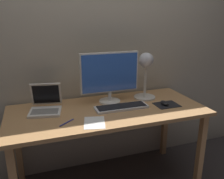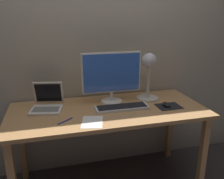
% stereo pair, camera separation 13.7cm
% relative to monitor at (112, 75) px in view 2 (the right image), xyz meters
% --- Properties ---
extents(back_wall, '(4.80, 0.06, 2.60)m').
position_rel_monitor_xyz_m(back_wall, '(-0.07, 0.25, 0.31)').
color(back_wall, '#B2A893').
rests_on(back_wall, ground).
extents(desk, '(1.60, 0.70, 0.74)m').
position_rel_monitor_xyz_m(desk, '(-0.07, -0.15, -0.32)').
color(desk, tan).
rests_on(desk, ground).
extents(monitor, '(0.51, 0.19, 0.44)m').
position_rel_monitor_xyz_m(monitor, '(0.00, 0.00, 0.00)').
color(monitor, silver).
rests_on(monitor, desk).
extents(keyboard_main, '(0.44, 0.14, 0.03)m').
position_rel_monitor_xyz_m(keyboard_main, '(0.04, -0.18, -0.23)').
color(keyboard_main, silver).
rests_on(keyboard_main, desk).
extents(laptop, '(0.29, 0.30, 0.21)m').
position_rel_monitor_xyz_m(laptop, '(-0.55, -0.01, -0.18)').
color(laptop, silver).
rests_on(laptop, desk).
extents(desk_lamp, '(0.20, 0.20, 0.42)m').
position_rel_monitor_xyz_m(desk_lamp, '(0.34, -0.00, 0.04)').
color(desk_lamp, beige).
rests_on(desk_lamp, desk).
extents(mousepad, '(0.20, 0.16, 0.00)m').
position_rel_monitor_xyz_m(mousepad, '(0.44, -0.23, -0.24)').
color(mousepad, black).
rests_on(mousepad, desk).
extents(mouse, '(0.06, 0.10, 0.03)m').
position_rel_monitor_xyz_m(mouse, '(0.42, -0.22, -0.23)').
color(mouse, black).
rests_on(mouse, mousepad).
extents(paper_sheet_near_mouse, '(0.19, 0.24, 0.00)m').
position_rel_monitor_xyz_m(paper_sheet_near_mouse, '(-0.24, -0.37, -0.24)').
color(paper_sheet_near_mouse, white).
rests_on(paper_sheet_near_mouse, desk).
extents(pen, '(0.11, 0.09, 0.01)m').
position_rel_monitor_xyz_m(pen, '(-0.43, -0.31, -0.24)').
color(pen, '#2633A5').
rests_on(pen, desk).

